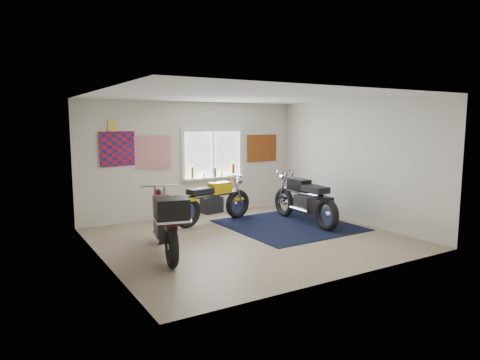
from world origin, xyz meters
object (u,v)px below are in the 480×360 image
yellow_triumph (213,202)px  black_chrome_bike (304,201)px  maroon_tourer (166,223)px  navy_rug (288,225)px

yellow_triumph → black_chrome_bike: black_chrome_bike is taller
yellow_triumph → maroon_tourer: size_ratio=0.95×
yellow_triumph → maroon_tourer: bearing=-146.2°
navy_rug → yellow_triumph: size_ratio=1.24×
navy_rug → black_chrome_bike: size_ratio=1.16×
navy_rug → maroon_tourer: maroon_tourer is taller
black_chrome_bike → maroon_tourer: (-3.49, -0.68, 0.08)m
black_chrome_bike → maroon_tourer: bearing=103.5°
yellow_triumph → black_chrome_bike: (1.70, -1.07, 0.04)m
navy_rug → black_chrome_bike: bearing=-1.4°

